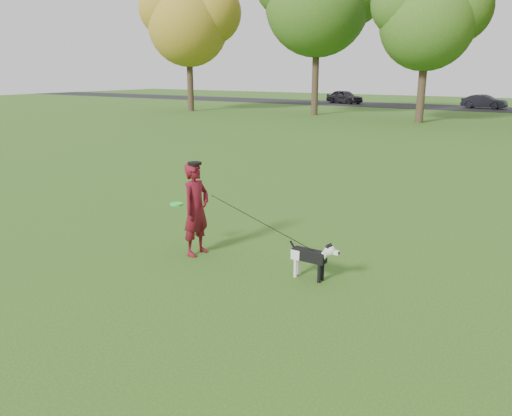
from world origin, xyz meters
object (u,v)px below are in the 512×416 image
Objects in this scene: dog at (313,255)px; car_mid at (484,102)px; man at (196,209)px; car_left at (344,97)px.

car_mid is (-3.84, 39.93, 0.20)m from dog.
man is at bearing -170.23° from car_mid.
car_mid is at bearing 2.24° from man.
man is 0.47× the size of car_mid.
man is 2.27m from dog.
car_left is at bearing 97.48° from car_mid.
car_left is (-14.23, 40.02, -0.16)m from man.
car_mid is (-1.61, 40.02, -0.22)m from man.
dog is at bearing -87.73° from man.
dog is 0.23× the size of car_left.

